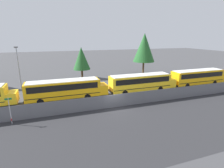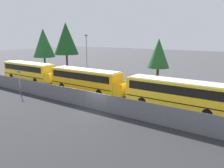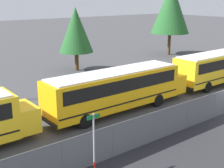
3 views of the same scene
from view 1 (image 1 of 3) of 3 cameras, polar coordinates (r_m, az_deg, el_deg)
ground_plane at (r=24.17m, az=0.72°, el=-7.60°), size 200.00×200.00×0.00m
road_strip at (r=19.20m, az=6.98°, el=-14.14°), size 97.23×12.00×0.01m
fence at (r=23.81m, az=0.73°, el=-5.52°), size 63.30×0.07×1.84m
school_bus_1 at (r=27.26m, az=-14.96°, el=-1.35°), size 12.21×2.53×3.08m
school_bus_2 at (r=30.66m, az=9.64°, el=0.79°), size 12.21×2.53×3.08m
school_bus_3 at (r=38.33m, az=26.40°, el=2.30°), size 12.21×2.53×3.08m
street_sign at (r=22.09m, az=-30.35°, el=-7.47°), size 0.70×0.09×3.12m
light_pole at (r=35.42m, az=-28.21°, el=5.09°), size 0.60×0.24×7.70m
tree_0 at (r=40.16m, az=-9.95°, el=8.22°), size 3.83×3.83×7.12m
tree_2 at (r=45.52m, az=10.47°, el=11.60°), size 5.42×5.42×10.20m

